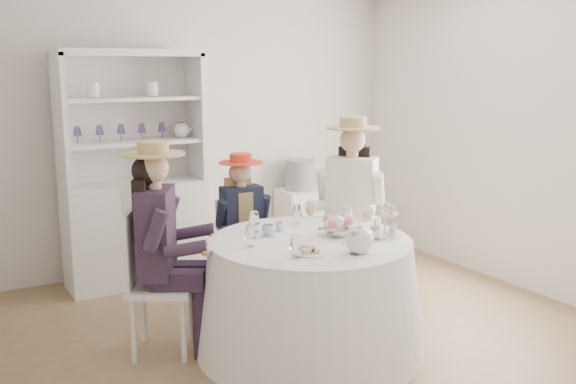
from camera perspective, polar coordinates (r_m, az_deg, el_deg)
ground at (r=5.05m, az=0.58°, el=-11.96°), size 4.50×4.50×0.00m
wall_back at (r=6.47m, az=-8.53°, el=5.45°), size 4.50×0.00×4.50m
wall_front at (r=3.16m, az=19.50°, el=-1.09°), size 4.50×0.00×4.50m
wall_right at (r=6.14m, az=19.02°, el=4.65°), size 0.00×4.50×4.50m
tea_table at (r=4.56m, az=1.97°, el=-9.14°), size 1.60×1.60×0.81m
hutch at (r=6.03m, az=-13.48°, el=-0.89°), size 1.36×0.73×2.12m
side_table at (r=6.92m, az=1.12°, el=-2.55°), size 0.46×0.46×0.68m
hatbox at (r=6.81m, az=1.13°, el=1.54°), size 0.40×0.40×0.32m
guest_left at (r=4.46m, az=-11.29°, el=-3.89°), size 0.64×0.58×1.49m
guest_mid at (r=5.32m, az=-4.06°, el=-2.53°), size 0.47×0.49×1.28m
guest_right at (r=5.37m, az=5.59°, el=-0.67°), size 0.67×0.65×1.57m
spare_chair at (r=5.90m, az=-13.55°, el=-3.27°), size 0.54×0.54×1.01m
teacup_a at (r=4.51m, az=-1.76°, el=-3.48°), size 0.12×0.12×0.07m
teacup_b at (r=4.64m, az=-0.80°, el=-3.16°), size 0.06×0.06×0.06m
teacup_c at (r=4.67m, az=4.45°, el=-3.01°), size 0.12×0.12×0.07m
flower_bowl at (r=4.53m, az=4.50°, el=-3.60°), size 0.26×0.26×0.05m
flower_arrangement at (r=4.52m, az=4.31°, el=-2.82°), size 0.18×0.18×0.07m
table_teapot at (r=4.13m, az=6.37°, el=-4.31°), size 0.25×0.18×0.19m
sandwich_plate at (r=4.12m, az=2.02°, el=-5.27°), size 0.24×0.24×0.05m
cupcake_stand at (r=4.56m, az=8.62°, el=-2.85°), size 0.24×0.24×0.22m
stemware_set at (r=4.42m, az=2.01°, el=-3.29°), size 0.94×0.95×0.15m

